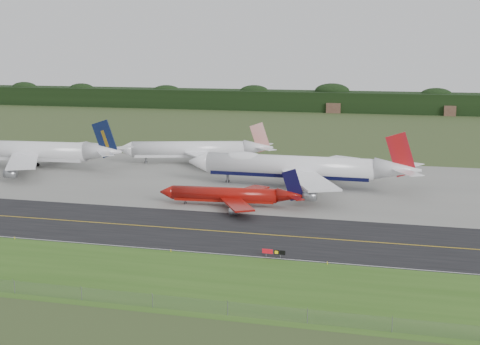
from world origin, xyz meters
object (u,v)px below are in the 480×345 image
jet_ba_747 (297,167)px  jet_navy_gold (30,152)px  jet_star_tail (196,150)px  jet_red_737 (232,195)px  taxiway_sign (274,252)px

jet_ba_747 → jet_navy_gold: bearing=175.2°
jet_ba_747 → jet_navy_gold: 90.55m
jet_navy_gold → jet_star_tail: bearing=24.2°
jet_ba_747 → jet_star_tail: 50.08m
jet_ba_747 → jet_red_737: (-11.87, -27.12, -2.96)m
jet_ba_747 → jet_star_tail: size_ratio=1.27×
jet_navy_gold → taxiway_sign: jet_navy_gold is taller
jet_navy_gold → jet_red_737: bearing=-23.9°
jet_red_737 → jet_star_tail: size_ratio=0.71×
jet_navy_gold → taxiway_sign: 121.36m
jet_red_737 → taxiway_sign: jet_red_737 is taller
jet_ba_747 → jet_red_737: 29.75m
jet_red_737 → jet_star_tail: jet_star_tail is taller
jet_navy_gold → taxiway_sign: size_ratio=14.23×
jet_red_737 → taxiway_sign: size_ratio=8.20×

